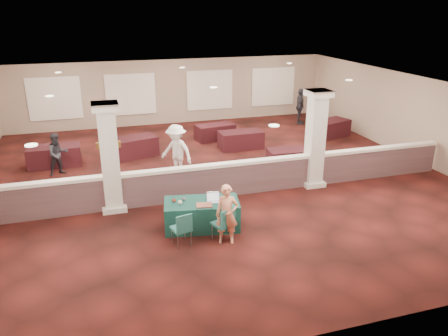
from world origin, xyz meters
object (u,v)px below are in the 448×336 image
object	(u,v)px
conf_chair_main	(225,222)
attendee_c	(300,106)
near_table	(202,214)
far_table_front_left	(54,156)
far_table_back_left	(132,147)
attendee_b	(177,151)
far_table_back_right	(329,129)
attendee_a	(58,154)
far_table_front_center	(241,140)
woman	(227,214)
conf_chair_side	(182,227)
attendee_d	(110,137)
far_table_back_center	(215,132)
far_table_front_right	(291,158)

from	to	relation	value
conf_chair_main	attendee_c	xyz separation A→B (m)	(7.08, 10.22, 0.35)
near_table	far_table_front_left	xyz separation A→B (m)	(-4.11, 6.34, 0.00)
far_table_back_left	attendee_c	xyz separation A→B (m)	(8.67, 2.78, 0.51)
attendee_b	attendee_c	bearing A→B (deg)	83.28
far_table_front_left	far_table_back_right	world-z (taller)	far_table_front_left
near_table	attendee_a	xyz separation A→B (m)	(-3.88, 5.31, 0.39)
far_table_front_center	far_table_back_right	bearing A→B (deg)	5.73
conf_chair_main	woman	bearing A→B (deg)	-80.68
woman	attendee_a	bearing A→B (deg)	141.27
conf_chair_side	attendee_a	distance (m)	6.89
conf_chair_side	attendee_d	world-z (taller)	attendee_d
attendee_b	attendee_d	xyz separation A→B (m)	(-2.10, 2.97, -0.13)
attendee_a	attendee_c	size ratio (longest dim) A/B	0.85
far_table_front_left	attendee_b	size ratio (longest dim) A/B	1.00
far_table_front_center	attendee_b	size ratio (longest dim) A/B	0.95
attendee_a	conf_chair_main	bearing A→B (deg)	-78.60
far_table_back_right	attendee_c	size ratio (longest dim) A/B	1.05
woman	far_table_front_center	distance (m)	7.85
conf_chair_main	far_table_front_center	world-z (taller)	conf_chair_main
near_table	far_table_back_center	size ratio (longest dim) A/B	1.16
woman	attendee_d	distance (m)	8.17
far_table_front_left	far_table_back_left	bearing A→B (deg)	3.95
conf_chair_side	attendee_d	size ratio (longest dim) A/B	0.55
near_table	far_table_front_left	distance (m)	7.55
near_table	far_table_front_right	bearing A→B (deg)	50.52
attendee_a	far_table_front_center	bearing A→B (deg)	-14.87
far_table_back_right	attendee_c	xyz separation A→B (m)	(-0.25, 2.54, 0.52)
conf_chair_side	far_table_front_right	distance (m)	6.71
far_table_front_center	far_table_back_center	world-z (taller)	far_table_front_center
conf_chair_side	far_table_front_center	world-z (taller)	conf_chair_side
far_table_back_left	attendee_a	xyz separation A→B (m)	(-2.67, -1.23, 0.38)
near_table	far_table_back_right	size ratio (longest dim) A/B	1.05
attendee_b	attendee_c	world-z (taller)	attendee_b
conf_chair_main	far_table_front_right	distance (m)	6.02
far_table_back_right	attendee_a	distance (m)	11.69
attendee_a	attendee_d	bearing A→B (deg)	16.36
far_table_front_right	attendee_b	bearing A→B (deg)	176.88
far_table_back_center	far_table_back_right	bearing A→B (deg)	-12.13
far_table_front_left	attendee_a	xyz separation A→B (m)	(0.23, -1.03, 0.38)
woman	attendee_d	bearing A→B (deg)	124.18
attendee_c	attendee_d	xyz separation A→B (m)	(-9.48, -2.48, -0.09)
conf_chair_side	far_table_front_center	size ratio (longest dim) A/B	0.49
conf_chair_main	woman	distance (m)	0.24
woman	far_table_back_center	size ratio (longest dim) A/B	0.91
conf_chair_side	attendee_c	distance (m)	13.00
woman	far_table_back_center	xyz separation A→B (m)	(2.18, 8.84, -0.43)
far_table_back_left	attendee_c	size ratio (longest dim) A/B	1.07
far_table_front_center	far_table_front_right	size ratio (longest dim) A/B	1.06
far_table_back_center	near_table	bearing A→B (deg)	-108.17
conf_chair_main	far_table_back_center	distance (m)	9.06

